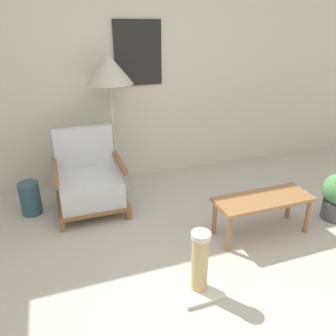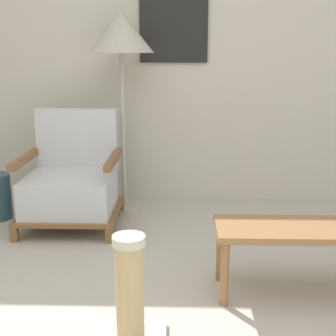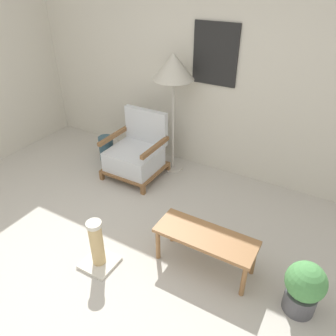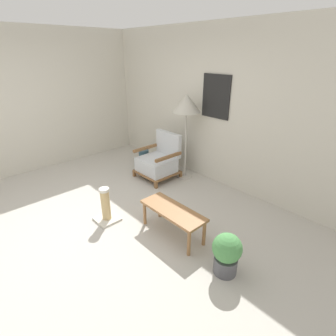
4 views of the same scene
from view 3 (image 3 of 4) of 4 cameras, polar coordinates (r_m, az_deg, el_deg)
The scene contains 8 objects.
ground_plane at distance 3.31m, azimuth -15.35°, elevation -17.47°, with size 14.00×14.00×0.00m, color #B7B2A8.
wall_back at distance 4.30m, azimuth 5.17°, elevation 16.98°, with size 8.00×0.09×2.70m.
armchair at distance 4.37m, azimuth -5.56°, elevation 2.47°, with size 0.71×0.67×0.85m.
floor_lamp at distance 4.07m, azimuth 0.96°, elevation 16.71°, with size 0.51×0.51×1.58m.
coffee_table at distance 3.06m, azimuth 6.55°, elevation -12.26°, with size 0.93×0.35×0.38m.
vase at distance 4.85m, azimuth -10.67°, elevation 3.42°, with size 0.21×0.21×0.36m, color #2D4C5B.
potted_plant at distance 2.98m, azimuth 22.62°, elevation -18.60°, with size 0.32×0.32×0.50m.
scratching_post at distance 3.20m, azimuth -12.18°, elevation -13.49°, with size 0.31×0.31×0.52m.
Camera 3 is at (1.75, -1.36, 2.45)m, focal length 35.00 mm.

